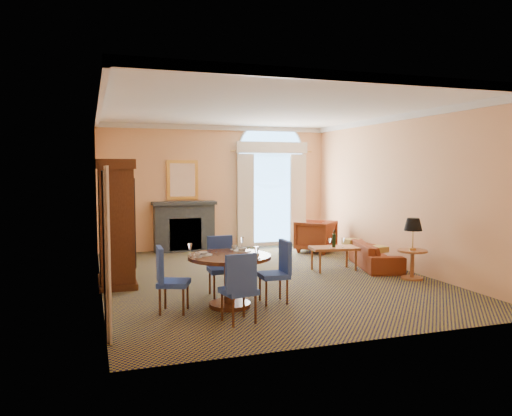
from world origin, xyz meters
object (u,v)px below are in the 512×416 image
object	(u,v)px
side_table	(413,241)
armchair	(316,236)
armoire	(116,225)
coffee_table	(334,249)
dining_table	(230,269)
sofa	(375,255)

from	to	relation	value
side_table	armchair	bearing A→B (deg)	96.65
armoire	armchair	world-z (taller)	armoire
armchair	coffee_table	size ratio (longest dim) A/B	0.86
armchair	dining_table	bearing A→B (deg)	7.99
armchair	coffee_table	xyz separation A→B (m)	(-0.62, -2.20, 0.05)
dining_table	sofa	size ratio (longest dim) A/B	0.70
side_table	coffee_table	bearing A→B (deg)	130.14
coffee_table	side_table	xyz separation A→B (m)	(1.02, -1.21, 0.28)
sofa	coffee_table	bearing A→B (deg)	104.74
side_table	sofa	bearing A→B (deg)	92.38
armoire	armchair	bearing A→B (deg)	23.22
dining_table	armchair	distance (m)	5.36
dining_table	armchair	xyz separation A→B (m)	(3.38, 4.15, -0.18)
armoire	dining_table	xyz separation A→B (m)	(1.54, -2.04, -0.51)
dining_table	side_table	distance (m)	3.85
sofa	armchair	world-z (taller)	armchair
armoire	side_table	xyz separation A→B (m)	(5.32, -1.30, -0.36)
dining_table	side_table	bearing A→B (deg)	11.05
dining_table	coffee_table	xyz separation A→B (m)	(2.76, 1.95, -0.13)
armoire	side_table	distance (m)	5.49
sofa	coffee_table	xyz separation A→B (m)	(-0.97, 0.01, 0.19)
armchair	side_table	distance (m)	3.45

